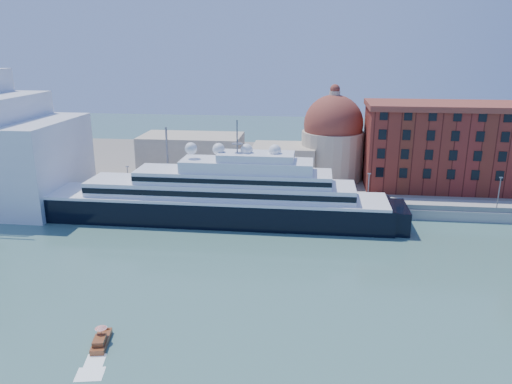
# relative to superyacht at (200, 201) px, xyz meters

# --- Properties ---
(ground) EXTENTS (400.00, 400.00, 0.00)m
(ground) POSITION_rel_superyacht_xyz_m (9.55, -23.00, -4.86)
(ground) COLOR #3C685F
(ground) RESTS_ON ground
(quay) EXTENTS (180.00, 10.00, 2.50)m
(quay) POSITION_rel_superyacht_xyz_m (9.55, 11.00, -3.61)
(quay) COLOR gray
(quay) RESTS_ON ground
(land) EXTENTS (260.00, 72.00, 2.00)m
(land) POSITION_rel_superyacht_xyz_m (9.55, 52.00, -3.86)
(land) COLOR slate
(land) RESTS_ON ground
(quay_fence) EXTENTS (180.00, 0.10, 1.20)m
(quay_fence) POSITION_rel_superyacht_xyz_m (9.55, 6.50, -1.76)
(quay_fence) COLOR slate
(quay_fence) RESTS_ON quay
(superyacht) EXTENTS (94.28, 13.07, 28.18)m
(superyacht) POSITION_rel_superyacht_xyz_m (0.00, 0.00, 0.00)
(superyacht) COLOR black
(superyacht) RESTS_ON ground
(service_barge) EXTENTS (10.72, 5.04, 2.32)m
(service_barge) POSITION_rel_superyacht_xyz_m (-47.93, -0.89, -4.20)
(service_barge) COLOR white
(service_barge) RESTS_ON ground
(water_taxi) EXTENTS (2.99, 6.02, 2.74)m
(water_taxi) POSITION_rel_superyacht_xyz_m (-2.38, -51.76, -4.21)
(water_taxi) COLOR maroon
(water_taxi) RESTS_ON ground
(warehouse) EXTENTS (43.00, 19.00, 23.25)m
(warehouse) POSITION_rel_superyacht_xyz_m (61.55, 29.00, 8.93)
(warehouse) COLOR maroon
(warehouse) RESTS_ON land
(church) EXTENTS (66.00, 18.00, 25.50)m
(church) POSITION_rel_superyacht_xyz_m (15.93, 34.72, 6.05)
(church) COLOR beige
(church) RESTS_ON land
(lamp_posts) EXTENTS (120.80, 2.40, 18.00)m
(lamp_posts) POSITION_rel_superyacht_xyz_m (-3.12, 9.27, 4.98)
(lamp_posts) COLOR slate
(lamp_posts) RESTS_ON quay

